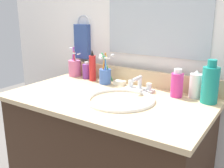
{
  "coord_description": "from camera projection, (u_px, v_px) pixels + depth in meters",
  "views": [
    {
      "loc": [
        0.7,
        -1.03,
        1.21
      ],
      "look_at": [
        0.02,
        0.0,
        0.86
      ],
      "focal_mm": 41.96,
      "sensor_mm": 36.0,
      "label": 1
    }
  ],
  "objects": [
    {
      "name": "bottle_cream_purple",
      "position": [
        87.0,
        71.0,
        1.65
      ],
      "size": [
        0.05,
        0.05,
        0.11
      ],
      "color": "#7A3899",
      "rests_on": "countertop"
    },
    {
      "name": "bottle_lotion_white",
      "position": [
        196.0,
        85.0,
        1.28
      ],
      "size": [
        0.06,
        0.06,
        0.14
      ],
      "color": "white",
      "rests_on": "countertop"
    },
    {
      "name": "soap_bar",
      "position": [
        120.0,
        83.0,
        1.52
      ],
      "size": [
        0.06,
        0.04,
        0.02
      ],
      "primitive_type": "cube",
      "color": "white",
      "rests_on": "countertop"
    },
    {
      "name": "bottle_soap_pink",
      "position": [
        177.0,
        84.0,
        1.29
      ],
      "size": [
        0.06,
        0.06,
        0.14
      ],
      "color": "#D8338C",
      "rests_on": "countertop"
    },
    {
      "name": "vanity_cabinet",
      "position": [
        108.0,
        168.0,
        1.42
      ],
      "size": [
        0.98,
        0.54,
        0.77
      ],
      "primitive_type": "cube",
      "color": "#382316",
      "rests_on": "ground_plane"
    },
    {
      "name": "cup_pink",
      "position": [
        75.0,
        68.0,
        1.71
      ],
      "size": [
        0.08,
        0.08,
        0.19
      ],
      "color": "#D16693",
      "rests_on": "countertop"
    },
    {
      "name": "back_wall",
      "position": [
        139.0,
        104.0,
        1.62
      ],
      "size": [
        2.12,
        0.04,
        1.3
      ],
      "primitive_type": "cube",
      "color": "white",
      "rests_on": "ground_plane"
    },
    {
      "name": "towel_ring",
      "position": [
        83.0,
        23.0,
        1.69
      ],
      "size": [
        0.1,
        0.01,
        0.1
      ],
      "primitive_type": "torus",
      "rotation": [
        1.57,
        0.0,
        0.0
      ],
      "color": "silver"
    },
    {
      "name": "bottle_mouthwash_teal",
      "position": [
        210.0,
        84.0,
        1.2
      ],
      "size": [
        0.08,
        0.08,
        0.2
      ],
      "color": "teal",
      "rests_on": "countertop"
    },
    {
      "name": "backsplash",
      "position": [
        135.0,
        77.0,
        1.52
      ],
      "size": [
        1.02,
        0.02,
        0.09
      ],
      "primitive_type": "cube",
      "color": "#D1B284",
      "rests_on": "countertop"
    },
    {
      "name": "faucet",
      "position": [
        139.0,
        86.0,
        1.4
      ],
      "size": [
        0.16,
        0.1,
        0.08
      ],
      "color": "silver",
      "rests_on": "countertop"
    },
    {
      "name": "mirror_panel",
      "position": [
        157.0,
        4.0,
        1.39
      ],
      "size": [
        0.6,
        0.01,
        0.56
      ],
      "primitive_type": "cube",
      "color": "#B2BCC6"
    },
    {
      "name": "cup_blue_plastic",
      "position": [
        105.0,
        75.0,
        1.53
      ],
      "size": [
        0.08,
        0.08,
        0.19
      ],
      "color": "#3F66B7",
      "rests_on": "countertop"
    },
    {
      "name": "sink_basin",
      "position": [
        120.0,
        106.0,
        1.26
      ],
      "size": [
        0.33,
        0.33,
        0.11
      ],
      "color": "white",
      "rests_on": "countertop"
    },
    {
      "name": "hand_towel",
      "position": [
        82.0,
        42.0,
        1.71
      ],
      "size": [
        0.11,
        0.04,
        0.22
      ],
      "primitive_type": "cube",
      "color": "#334C8C"
    },
    {
      "name": "bottle_spray_red",
      "position": [
        92.0,
        67.0,
        1.59
      ],
      "size": [
        0.04,
        0.04,
        0.19
      ],
      "color": "red",
      "rests_on": "countertop"
    },
    {
      "name": "countertop",
      "position": [
        108.0,
        99.0,
        1.31
      ],
      "size": [
        1.02,
        0.59,
        0.02
      ],
      "primitive_type": "cube",
      "color": "#D1B284",
      "rests_on": "vanity_cabinet"
    }
  ]
}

